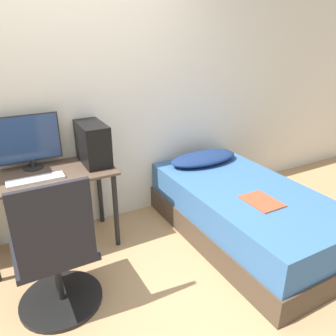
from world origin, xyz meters
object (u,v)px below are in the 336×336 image
(office_chair, at_px, (57,263))
(bed, at_px, (244,213))
(keyboard, at_px, (36,180))
(pc_tower, at_px, (93,143))
(monitor, at_px, (29,141))

(office_chair, bearing_deg, bed, 2.48)
(office_chair, distance_m, keyboard, 0.72)
(office_chair, bearing_deg, pc_tower, 56.15)
(monitor, height_order, pc_tower, monitor)
(office_chair, distance_m, pc_tower, 1.08)
(bed, relative_size, keyboard, 4.40)
(office_chair, height_order, bed, office_chair)
(office_chair, height_order, keyboard, office_chair)
(office_chair, xyz_separation_m, pc_tower, (0.53, 0.79, 0.52))
(office_chair, relative_size, bed, 0.55)
(monitor, bearing_deg, bed, -27.07)
(office_chair, relative_size, pc_tower, 2.46)
(monitor, distance_m, keyboard, 0.37)
(office_chair, bearing_deg, monitor, 87.91)
(monitor, bearing_deg, keyboard, -94.32)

